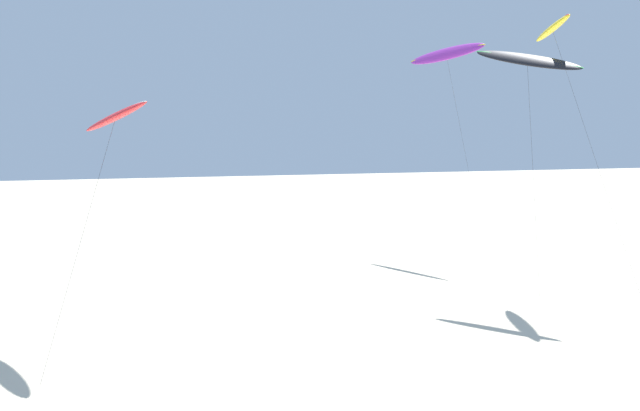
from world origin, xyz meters
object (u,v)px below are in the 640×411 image
flying_kite_2 (553,29)px  flying_kite_4 (115,117)px  flying_kite_3 (527,60)px  flying_kite_0 (446,54)px

flying_kite_2 → flying_kite_4: flying_kite_2 is taller
flying_kite_3 → flying_kite_4: bearing=-176.1°
flying_kite_2 → flying_kite_3: size_ratio=1.12×
flying_kite_0 → flying_kite_2: size_ratio=1.00×
flying_kite_3 → flying_kite_4: flying_kite_3 is taller
flying_kite_0 → flying_kite_3: flying_kite_0 is taller
flying_kite_3 → flying_kite_4: 25.43m
flying_kite_2 → flying_kite_3: 3.85m
flying_kite_2 → flying_kite_4: (-27.88, -3.11, -6.01)m
flying_kite_3 → flying_kite_4: size_ratio=1.32×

